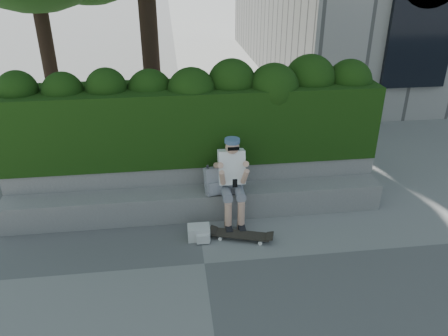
{
  "coord_description": "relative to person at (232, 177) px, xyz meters",
  "views": [
    {
      "loc": [
        -0.34,
        -4.78,
        3.83
      ],
      "look_at": [
        0.4,
        1.0,
        0.95
      ],
      "focal_mm": 35.0,
      "sensor_mm": 36.0,
      "label": 1
    }
  ],
  "objects": [
    {
      "name": "ground",
      "position": [
        -0.53,
        -1.07,
        -0.75
      ],
      "size": [
        80.0,
        80.0,
        0.0
      ],
      "primitive_type": "plane",
      "color": "slate",
      "rests_on": "ground"
    },
    {
      "name": "bench_ledge",
      "position": [
        -0.53,
        0.18,
        -0.53
      ],
      "size": [
        6.0,
        0.45,
        0.45
      ],
      "primitive_type": "cube",
      "color": "gray",
      "rests_on": "ground"
    },
    {
      "name": "planter_wall",
      "position": [
        -0.53,
        0.66,
        -0.38
      ],
      "size": [
        6.0,
        0.5,
        0.75
      ],
      "primitive_type": "cube",
      "color": "gray",
      "rests_on": "ground"
    },
    {
      "name": "hedge",
      "position": [
        -0.53,
        0.88,
        0.6
      ],
      "size": [
        6.0,
        1.0,
        1.2
      ],
      "primitive_type": "cube",
      "color": "black",
      "rests_on": "planter_wall"
    },
    {
      "name": "person",
      "position": [
        0.0,
        0.0,
        0.0
      ],
      "size": [
        0.4,
        0.76,
        1.38
      ],
      "color": "slate",
      "rests_on": "ground"
    },
    {
      "name": "skateboard",
      "position": [
        0.06,
        -0.57,
        -0.68
      ],
      "size": [
        0.87,
        0.46,
        0.09
      ],
      "rotation": [
        0.0,
        0.0,
        -0.31
      ],
      "color": "black",
      "rests_on": "ground"
    },
    {
      "name": "backpack_plaid",
      "position": [
        -0.26,
        0.08,
        -0.09
      ],
      "size": [
        0.32,
        0.21,
        0.43
      ],
      "primitive_type": "cube",
      "rotation": [
        0.0,
        0.0,
        0.22
      ],
      "color": "#AEAEB3",
      "rests_on": "bench_ledge"
    },
    {
      "name": "backpack_ground",
      "position": [
        -0.56,
        -0.47,
        -0.65
      ],
      "size": [
        0.33,
        0.23,
        0.21
      ],
      "primitive_type": "cube",
      "rotation": [
        0.0,
        0.0,
        -0.01
      ],
      "color": "beige",
      "rests_on": "ground"
    }
  ]
}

